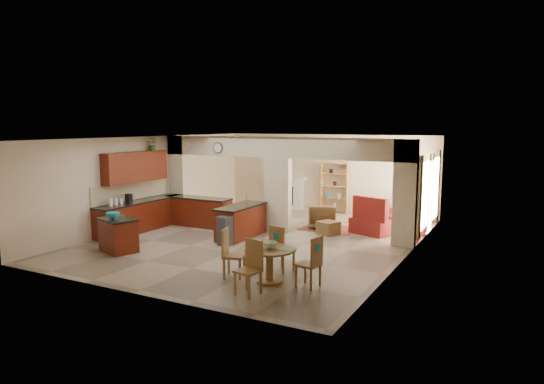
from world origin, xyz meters
The scene contains 39 objects.
floor centered at (0.00, 0.00, 0.00)m, with size 10.00×10.00×0.00m, color gray.
ceiling centered at (0.00, 0.00, 2.80)m, with size 10.00×10.00×0.00m, color white.
wall_back centered at (0.00, 5.00, 1.40)m, with size 8.00×8.00×0.00m, color beige.
wall_front centered at (0.00, -5.00, 1.40)m, with size 8.00×8.00×0.00m, color beige.
wall_left centered at (-4.00, 0.00, 1.40)m, with size 10.00×10.00×0.00m, color beige.
wall_right centered at (4.00, 0.00, 1.40)m, with size 10.00×10.00×0.00m, color beige.
partition_left_pier centered at (-3.70, 1.00, 1.40)m, with size 0.60×0.25×2.80m, color beige.
partition_center_pier centered at (0.00, 1.00, 1.10)m, with size 0.80×0.25×2.20m, color beige.
partition_right_pier centered at (3.70, 1.00, 1.40)m, with size 0.60×0.25×2.80m, color beige.
partition_header centered at (0.00, 1.00, 2.50)m, with size 8.00×0.25×0.60m, color beige.
kitchen_counter centered at (-3.26, -0.25, 0.46)m, with size 2.52×3.29×1.48m.
upper_cabinets centered at (-3.82, -0.80, 1.92)m, with size 0.35×2.40×0.90m, color #430907.
peninsula centered at (-0.60, -0.11, 0.46)m, with size 0.70×1.85×0.91m.
wall_clock centered at (-2.00, 0.85, 2.45)m, with size 0.34×0.34×0.03m, color #482418.
rug centered at (1.20, 2.10, 0.01)m, with size 1.60×1.30×0.01m, color #954B36.
fireplace centered at (-1.60, 4.83, 0.61)m, with size 1.60×0.35×1.20m.
shelving_unit centered at (0.35, 4.82, 0.90)m, with size 1.00×0.32×1.80m, color brown.
window_a centered at (3.97, 2.30, 1.20)m, with size 0.02×0.90×1.90m, color white.
window_b centered at (3.97, 4.00, 1.20)m, with size 0.02×0.90×1.90m, color white.
glazed_door centered at (3.97, 3.15, 1.05)m, with size 0.02×0.70×2.10m, color white.
drape_a_left centered at (3.93, 1.70, 1.20)m, with size 0.10×0.28×2.30m, color #3F2019.
drape_a_right centered at (3.93, 2.90, 1.20)m, with size 0.10×0.28×2.30m, color #3F2019.
drape_b_left centered at (3.93, 3.40, 1.20)m, with size 0.10×0.28×2.30m, color #3F2019.
drape_b_right centered at (3.93, 4.60, 1.20)m, with size 0.10×0.28×2.30m, color #3F2019.
ceiling_fan centered at (1.50, 3.00, 2.56)m, with size 1.00×1.00×0.10m, color white.
kitchen_island centered at (-2.49, -2.89, 0.42)m, with size 1.15×0.98×0.84m.
teal_bowl centered at (-2.57, -2.96, 0.92)m, with size 0.34×0.34×0.16m, color teal.
trash_can centered at (-0.48, -1.12, 0.35)m, with size 0.33×0.28×0.71m, color #2E2E30.
dining_table centered at (1.99, -3.25, 0.48)m, with size 1.04×1.04×0.71m.
fruit_bowl centered at (2.00, -3.25, 0.79)m, with size 0.29×0.29×0.16m, color #61B727.
sofa centered at (3.30, 3.53, 0.38)m, with size 1.02×2.61×0.76m, color maroon.
chaise centered at (2.58, 2.11, 0.22)m, with size 1.12×0.92×0.45m, color maroon.
armchair centered at (0.99, 2.08, 0.38)m, with size 0.81×0.83×0.76m, color maroon.
ottoman centered at (1.46, 1.36, 0.19)m, with size 0.52×0.52×0.38m, color maroon.
plant centered at (-3.82, -0.01, 2.56)m, with size 0.34×0.30×0.38m, color #154E14.
chair_north centered at (1.86, -2.52, 0.55)m, with size 0.52×0.52×1.02m.
chair_east centered at (2.86, -3.12, 0.55)m, with size 0.47×0.47×1.02m.
chair_south centered at (1.97, -3.95, 0.55)m, with size 0.48×0.48×1.02m.
chair_west centered at (1.09, -3.30, 0.55)m, with size 0.52×0.52×1.02m.
Camera 1 is at (6.44, -11.57, 3.18)m, focal length 32.00 mm.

